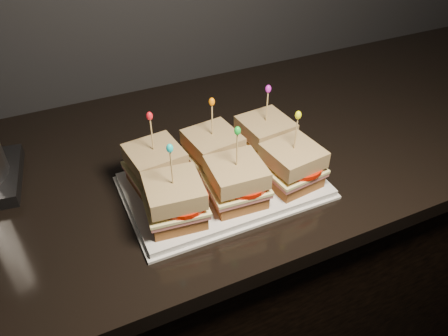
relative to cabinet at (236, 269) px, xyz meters
name	(u,v)px	position (x,y,z in m)	size (l,w,h in m)	color
cabinet	(236,269)	(0.00, 0.00, 0.00)	(2.37, 0.68, 0.86)	black
granite_slab	(239,149)	(0.00, 0.00, 0.45)	(2.41, 0.72, 0.04)	black
platter	(224,185)	(-0.10, -0.14, 0.48)	(0.39, 0.24, 0.02)	white
platter_rim	(224,188)	(-0.10, -0.14, 0.47)	(0.40, 0.25, 0.01)	white
sandwich_0_bread_bot	(157,178)	(-0.23, -0.08, 0.50)	(0.10, 0.10, 0.03)	brown
sandwich_0_ham	(156,171)	(-0.23, -0.08, 0.52)	(0.11, 0.10, 0.01)	#B85E5A
sandwich_0_cheese	(156,168)	(-0.23, -0.08, 0.52)	(0.11, 0.11, 0.01)	#F9EE9C
sandwich_0_tomato	(162,165)	(-0.22, -0.09, 0.53)	(0.10, 0.10, 0.01)	red
sandwich_0_bread_top	(155,156)	(-0.23, -0.08, 0.55)	(0.10, 0.10, 0.03)	#5A2F0E
sandwich_0_pick	(152,136)	(-0.23, -0.08, 0.60)	(0.00, 0.00, 0.09)	tan
sandwich_0_frill	(150,116)	(-0.23, -0.08, 0.65)	(0.01, 0.01, 0.02)	red
sandwich_1_bread_bot	(213,162)	(-0.10, -0.08, 0.50)	(0.10, 0.10, 0.03)	brown
sandwich_1_ham	(213,155)	(-0.10, -0.08, 0.52)	(0.11, 0.10, 0.01)	#B85E5A
sandwich_1_cheese	(213,153)	(-0.10, -0.08, 0.52)	(0.11, 0.11, 0.01)	#F9EE9C
sandwich_1_tomato	(219,150)	(-0.09, -0.09, 0.53)	(0.10, 0.10, 0.01)	red
sandwich_1_bread_top	(213,141)	(-0.10, -0.08, 0.55)	(0.10, 0.10, 0.03)	#5A2F0E
sandwich_1_pick	(212,122)	(-0.10, -0.08, 0.60)	(0.00, 0.00, 0.09)	tan
sandwich_1_frill	(212,102)	(-0.10, -0.08, 0.65)	(0.01, 0.01, 0.02)	orange
sandwich_2_bread_bot	(264,148)	(0.02, -0.08, 0.50)	(0.10, 0.10, 0.03)	brown
sandwich_2_ham	(265,141)	(0.02, -0.08, 0.52)	(0.11, 0.10, 0.01)	#B85E5A
sandwich_2_cheese	(265,139)	(0.02, -0.08, 0.52)	(0.11, 0.11, 0.01)	#F9EE9C
sandwich_2_tomato	(271,136)	(0.03, -0.09, 0.53)	(0.10, 0.10, 0.01)	red
sandwich_2_bread_top	(266,127)	(0.02, -0.08, 0.55)	(0.10, 0.10, 0.03)	#5A2F0E
sandwich_2_pick	(267,108)	(0.02, -0.08, 0.60)	(0.00, 0.00, 0.09)	tan
sandwich_2_frill	(268,89)	(0.02, -0.08, 0.65)	(0.01, 0.01, 0.02)	#C01CC1
sandwich_3_bread_bot	(176,212)	(-0.23, -0.19, 0.50)	(0.10, 0.10, 0.03)	brown
sandwich_3_ham	(175,205)	(-0.23, -0.19, 0.52)	(0.11, 0.10, 0.01)	#B85E5A
sandwich_3_cheese	(175,202)	(-0.23, -0.19, 0.52)	(0.11, 0.11, 0.01)	#F9EE9C
sandwich_3_tomato	(182,200)	(-0.22, -0.20, 0.53)	(0.10, 0.10, 0.01)	red
sandwich_3_bread_top	(174,190)	(-0.23, -0.19, 0.55)	(0.10, 0.10, 0.03)	#5A2F0E
sandwich_3_pick	(172,170)	(-0.23, -0.19, 0.60)	(0.00, 0.00, 0.09)	tan
sandwich_3_frill	(170,148)	(-0.23, -0.19, 0.65)	(0.01, 0.01, 0.02)	#14C3BC
sandwich_4_bread_bot	(236,194)	(-0.10, -0.19, 0.50)	(0.10, 0.10, 0.03)	brown
sandwich_4_ham	(236,187)	(-0.10, -0.19, 0.52)	(0.11, 0.10, 0.01)	#B85E5A
sandwich_4_cheese	(236,184)	(-0.10, -0.19, 0.52)	(0.11, 0.11, 0.01)	#F9EE9C
sandwich_4_tomato	(243,181)	(-0.09, -0.20, 0.53)	(0.10, 0.10, 0.01)	red
sandwich_4_bread_top	(237,172)	(-0.10, -0.19, 0.55)	(0.10, 0.10, 0.03)	#5A2F0E
sandwich_4_pick	(237,152)	(-0.10, -0.19, 0.60)	(0.00, 0.00, 0.09)	tan
sandwich_4_frill	(237,131)	(-0.10, -0.19, 0.65)	(0.01, 0.01, 0.02)	green
sandwich_5_bread_bot	(291,177)	(0.02, -0.19, 0.50)	(0.10, 0.10, 0.03)	brown
sandwich_5_ham	(292,170)	(0.02, -0.19, 0.52)	(0.11, 0.10, 0.01)	#B85E5A
sandwich_5_cheese	(292,167)	(0.02, -0.19, 0.52)	(0.11, 0.11, 0.01)	#F9EE9C
sandwich_5_tomato	(299,164)	(0.03, -0.20, 0.53)	(0.10, 0.10, 0.01)	red
sandwich_5_bread_top	(293,155)	(0.02, -0.19, 0.55)	(0.10, 0.10, 0.03)	#5A2F0E
sandwich_5_pick	(296,136)	(0.02, -0.19, 0.60)	(0.00, 0.00, 0.09)	tan
sandwich_5_frill	(298,115)	(0.02, -0.19, 0.65)	(0.01, 0.01, 0.02)	#EDEF0B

